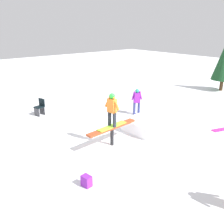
# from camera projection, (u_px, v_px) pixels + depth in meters

# --- Properties ---
(ground_plane) EXTENTS (60.00, 60.00, 0.00)m
(ground_plane) POSITION_uv_depth(u_px,v_px,m) (112.00, 145.00, 10.00)
(ground_plane) COLOR white
(rail_feature) EXTENTS (2.39, 0.44, 0.79)m
(rail_feature) POSITION_uv_depth(u_px,v_px,m) (112.00, 129.00, 9.78)
(rail_feature) COLOR black
(rail_feature) RESTS_ON ground
(snow_kicker_ramp) EXTENTS (1.90, 1.62, 0.55)m
(snow_kicker_ramp) POSITION_uv_depth(u_px,v_px,m) (146.00, 124.00, 11.31)
(snow_kicker_ramp) COLOR white
(snow_kicker_ramp) RESTS_ON ground
(main_rider_on_rail) EXTENTS (1.39, 0.76, 1.34)m
(main_rider_on_rail) POSITION_uv_depth(u_px,v_px,m) (112.00, 110.00, 9.52)
(main_rider_on_rail) COLOR #97E331
(main_rider_on_rail) RESTS_ON rail_feature
(bystander_purple) EXTENTS (0.57, 0.34, 1.40)m
(bystander_purple) POSITION_uv_depth(u_px,v_px,m) (137.00, 100.00, 13.14)
(bystander_purple) COLOR #383F7F
(bystander_purple) RESTS_ON ground
(folding_chair) EXTENTS (0.54, 0.54, 0.88)m
(folding_chair) POSITION_uv_depth(u_px,v_px,m) (40.00, 108.00, 13.19)
(folding_chair) COLOR #3F3F44
(folding_chair) RESTS_ON ground
(backpack_on_snow) EXTENTS (0.26, 0.33, 0.34)m
(backpack_on_snow) POSITION_uv_depth(u_px,v_px,m) (86.00, 181.00, 7.39)
(backpack_on_snow) COLOR purple
(backpack_on_snow) RESTS_ON ground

